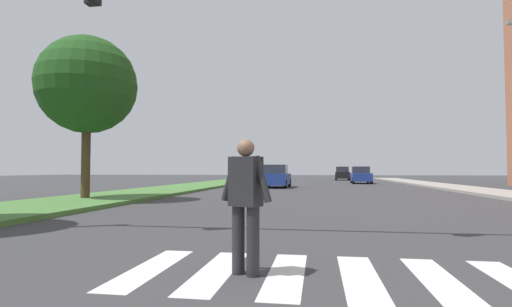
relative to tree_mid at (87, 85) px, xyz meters
The scene contains 10 objects.
ground_plane 17.59m from the tree_mid, 55.38° to the left, with size 140.00×140.00×0.00m, color #38383A.
crosswalk 14.65m from the tree_mid, 45.98° to the right, with size 4.95×2.20×0.01m.
median_strip 12.84m from the tree_mid, 88.42° to the left, with size 4.30×64.00×0.15m, color #477A38.
tree_mid is the anchor object (origin of this frame).
sidewalk_right 22.89m from the tree_mid, 32.16° to the left, with size 3.00×64.00×0.15m, color #9E9991.
traffic_light_gantry 9.15m from the tree_mid, 56.77° to the right, with size 9.52×0.30×6.00m.
pedestrian_performer 13.85m from the tree_mid, 49.29° to the right, with size 0.72×0.37×1.69m.
sedan_midblock 15.90m from the tree_mid, 65.10° to the left, with size 1.92×4.44×1.68m.
sedan_distant 27.81m from the tree_mid, 60.33° to the left, with size 1.94×4.27×1.63m.
sedan_far_horizon 38.36m from the tree_mid, 70.74° to the left, with size 1.98×4.07×1.73m.
Camera 1 is at (-0.04, 1.21, 1.30)m, focal length 27.36 mm.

